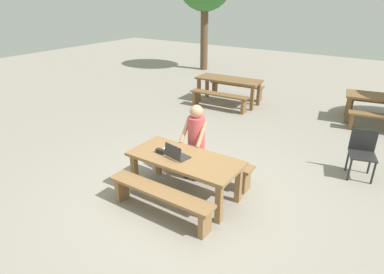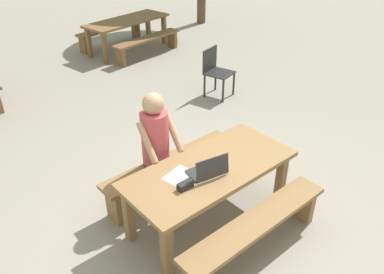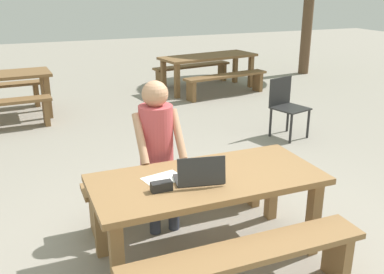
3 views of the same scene
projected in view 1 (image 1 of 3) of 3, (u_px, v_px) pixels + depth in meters
ground_plane at (185, 195)px, 5.42m from camera, size 30.00×30.00×0.00m
picnic_table_front at (185, 163)px, 5.17m from camera, size 1.82×0.83×0.70m
bench_near at (160, 196)px, 4.78m from camera, size 1.77×0.30×0.45m
bench_far at (206, 161)px, 5.78m from camera, size 1.77×0.30×0.45m
laptop at (176, 154)px, 5.10m from camera, size 0.40×0.31×0.23m
small_pouch at (161, 151)px, 5.25m from camera, size 0.16×0.07×0.07m
paper_sheet at (171, 150)px, 5.37m from camera, size 0.33×0.27×0.00m
person_seated at (195, 136)px, 5.67m from camera, size 0.41×0.41×1.35m
plastic_chair at (362, 152)px, 5.82m from camera, size 0.54×0.54×0.85m
picnic_table_mid at (229, 83)px, 9.65m from camera, size 1.96×0.83×0.75m
bench_mid_south at (219, 97)px, 9.27m from camera, size 1.75×0.39×0.46m
bench_mid_north at (237, 87)px, 10.27m from camera, size 1.75×0.39×0.46m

